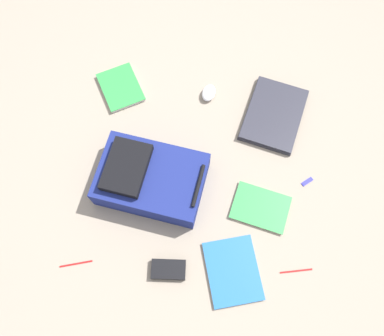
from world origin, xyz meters
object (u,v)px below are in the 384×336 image
(book_red, at_px, (233,271))
(power_brick, at_px, (169,269))
(backpack, at_px, (150,178))
(pen_blue, at_px, (76,264))
(book_manual, at_px, (260,208))
(usb_stick, at_px, (307,181))
(pen_black, at_px, (296,271))
(laptop, at_px, (274,115))
(book_comic, at_px, (121,88))
(computer_mouse, at_px, (209,93))

(book_red, xyz_separation_m, power_brick, (0.03, -0.26, 0.01))
(backpack, distance_m, pen_blue, 0.46)
(book_manual, distance_m, usb_stick, 0.25)
(backpack, bearing_deg, book_red, 50.37)
(backpack, xyz_separation_m, pen_blue, (0.39, -0.25, -0.07))
(book_manual, xyz_separation_m, power_brick, (0.31, -0.35, 0.01))
(backpack, height_order, pen_black, backpack)
(laptop, height_order, book_red, laptop)
(laptop, xyz_separation_m, pen_blue, (0.80, -0.77, -0.01))
(backpack, xyz_separation_m, book_comic, (-0.46, -0.23, -0.06))
(backpack, distance_m, laptop, 0.66)
(pen_blue, bearing_deg, computer_mouse, 152.90)
(book_red, xyz_separation_m, pen_black, (-0.04, 0.26, -0.00))
(laptop, distance_m, usb_stick, 0.35)
(book_red, xyz_separation_m, computer_mouse, (-0.81, -0.20, 0.01))
(book_red, bearing_deg, book_manual, 162.02)
(book_red, relative_size, pen_blue, 2.35)
(book_comic, xyz_separation_m, pen_black, (0.75, 0.89, -0.01))
(book_comic, bearing_deg, pen_black, 49.62)
(laptop, bearing_deg, book_comic, -93.78)
(computer_mouse, height_order, pen_black, computer_mouse)
(computer_mouse, bearing_deg, usb_stick, 152.53)
(pen_blue, bearing_deg, power_brick, 94.17)
(computer_mouse, bearing_deg, book_manual, 129.18)
(book_red, distance_m, pen_blue, 0.65)
(book_manual, distance_m, pen_black, 0.30)
(book_red, distance_m, pen_black, 0.26)
(book_red, xyz_separation_m, usb_stick, (-0.43, 0.29, -0.00))
(pen_black, distance_m, pen_blue, 0.91)
(backpack, xyz_separation_m, computer_mouse, (-0.48, 0.20, -0.05))
(book_manual, relative_size, book_comic, 0.93)
(laptop, distance_m, pen_blue, 1.11)
(book_manual, relative_size, power_brick, 1.91)
(book_red, bearing_deg, pen_black, 98.03)
(book_manual, height_order, pen_black, book_manual)
(computer_mouse, relative_size, power_brick, 0.66)
(laptop, relative_size, book_manual, 1.47)
(computer_mouse, height_order, pen_blue, computer_mouse)
(backpack, relative_size, computer_mouse, 5.20)
(book_red, bearing_deg, pen_blue, -84.82)
(backpack, height_order, pen_blue, backpack)
(pen_black, bearing_deg, computer_mouse, -149.47)
(book_manual, xyz_separation_m, book_red, (0.28, -0.09, -0.00))
(laptop, bearing_deg, power_brick, -26.31)
(book_red, bearing_deg, backpack, -129.63)
(power_brick, relative_size, pen_blue, 1.03)
(laptop, distance_m, power_brick, 0.86)
(book_comic, bearing_deg, power_brick, 24.01)
(pen_blue, relative_size, usb_stick, 2.42)
(book_red, bearing_deg, book_comic, -141.55)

